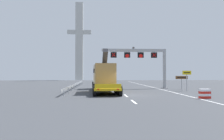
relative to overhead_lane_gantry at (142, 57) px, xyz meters
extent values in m
plane|color=#424449|center=(-3.90, -10.81, -5.11)|extent=(112.00, 112.00, 0.00)
cube|color=silver|center=(-4.17, -16.81, -5.11)|extent=(0.20, 2.60, 0.01)
cube|color=silver|center=(-4.17, -11.63, -5.11)|extent=(0.20, 2.60, 0.01)
cube|color=silver|center=(-4.17, -6.44, -5.11)|extent=(0.20, 2.60, 0.01)
cube|color=silver|center=(-4.17, -1.26, -5.11)|extent=(0.20, 2.60, 0.01)
cube|color=silver|center=(-4.17, 3.92, -5.11)|extent=(0.20, 2.60, 0.01)
cube|color=silver|center=(-4.17, 9.11, -5.11)|extent=(0.20, 2.60, 0.01)
cube|color=silver|center=(-4.17, 14.29, -5.11)|extent=(0.20, 2.60, 0.01)
cube|color=silver|center=(-4.17, 19.48, -5.11)|extent=(0.20, 2.60, 0.01)
cube|color=silver|center=(-4.17, 24.66, -5.11)|extent=(0.20, 2.60, 0.01)
cube|color=silver|center=(-4.17, 29.84, -5.11)|extent=(0.20, 2.60, 0.01)
cube|color=silver|center=(-4.17, 35.03, -5.11)|extent=(0.20, 2.60, 0.01)
cube|color=silver|center=(2.30, 1.19, -5.11)|extent=(0.20, 63.00, 0.01)
cube|color=#9EA0A5|center=(3.62, 0.00, -1.92)|extent=(0.40, 0.40, 6.37)
cube|color=slate|center=(3.62, 0.00, -5.07)|extent=(0.90, 0.90, 0.08)
cube|color=#9EA0A5|center=(-1.37, 0.00, 1.01)|extent=(10.38, 0.44, 0.44)
cube|color=#4C4C51|center=(-1.45, 0.00, 1.41)|extent=(0.28, 0.40, 0.28)
cube|color=black|center=(1.91, 0.00, 0.26)|extent=(0.96, 0.24, 0.87)
cube|color=#9EA0A5|center=(1.91, 0.00, 0.74)|extent=(0.08, 0.08, 0.16)
cube|color=red|center=(1.91, -0.13, 0.26)|extent=(0.59, 0.02, 0.59)
cube|color=red|center=(1.91, -0.13, 0.26)|extent=(0.59, 0.02, 0.59)
cube|color=black|center=(-0.27, 0.00, 0.26)|extent=(0.96, 0.24, 0.87)
cube|color=#9EA0A5|center=(-0.27, 0.00, 0.74)|extent=(0.08, 0.08, 0.16)
cone|color=red|center=(-0.27, -0.13, 0.10)|extent=(0.61, 0.02, 0.61)
cube|color=black|center=(-2.46, 0.00, 0.26)|extent=(0.96, 0.24, 0.87)
cube|color=#9EA0A5|center=(-2.46, 0.00, 0.74)|extent=(0.08, 0.08, 0.16)
cone|color=red|center=(-2.46, -0.13, 0.10)|extent=(0.61, 0.02, 0.61)
cube|color=black|center=(-4.65, 0.00, 0.26)|extent=(0.96, 0.24, 0.87)
cube|color=#9EA0A5|center=(-4.65, 0.00, 0.74)|extent=(0.08, 0.08, 0.16)
cube|color=red|center=(-4.65, -0.13, 0.26)|extent=(0.59, 0.02, 0.59)
cube|color=red|center=(-4.65, -0.13, 0.26)|extent=(0.59, 0.02, 0.59)
cube|color=yellow|center=(-6.32, -7.74, -4.38)|extent=(3.18, 10.49, 0.24)
cube|color=yellow|center=(-6.13, -13.02, -4.01)|extent=(2.66, 0.18, 0.44)
cylinder|color=black|center=(-7.50, -12.29, -4.56)|extent=(0.36, 1.11, 1.10)
cylinder|color=black|center=(-4.80, -12.19, -4.56)|extent=(0.36, 1.11, 1.10)
cylinder|color=black|center=(-7.54, -11.24, -4.56)|extent=(0.36, 1.11, 1.10)
cylinder|color=black|center=(-4.84, -11.14, -4.56)|extent=(0.36, 1.11, 1.10)
cylinder|color=black|center=(-7.58, -10.19, -4.56)|extent=(0.36, 1.11, 1.10)
cylinder|color=black|center=(-4.88, -10.09, -4.56)|extent=(0.36, 1.11, 1.10)
cylinder|color=black|center=(-7.62, -9.14, -4.56)|extent=(0.36, 1.11, 1.10)
cylinder|color=black|center=(-4.92, -9.04, -4.56)|extent=(0.36, 1.11, 1.10)
cylinder|color=black|center=(-7.66, -8.09, -4.56)|extent=(0.36, 1.11, 1.10)
cylinder|color=black|center=(-4.96, -7.99, -4.56)|extent=(0.36, 1.11, 1.10)
cube|color=silver|center=(-6.57, -0.64, -3.01)|extent=(2.69, 3.29, 3.10)
cube|color=black|center=(-6.57, -0.64, -2.31)|extent=(2.72, 3.31, 0.60)
cylinder|color=black|center=(-7.89, 0.19, -4.56)|extent=(0.38, 1.11, 1.10)
cylinder|color=black|center=(-5.32, 0.28, -4.56)|extent=(0.38, 1.11, 1.10)
cylinder|color=black|center=(-7.82, -1.81, -4.56)|extent=(0.38, 1.11, 1.10)
cylinder|color=black|center=(-5.25, -1.72, -4.56)|extent=(0.38, 1.11, 1.10)
cube|color=#9E7A47|center=(-6.33, -7.34, -2.91)|extent=(2.59, 5.80, 2.70)
cube|color=#2D2D33|center=(-6.30, -8.20, -0.96)|extent=(0.67, 2.96, 2.29)
cube|color=red|center=(-7.10, -13.09, -4.31)|extent=(0.20, 0.07, 0.12)
cube|color=red|center=(-5.14, -13.02, -4.31)|extent=(0.20, 0.07, 0.12)
cylinder|color=#9EA0A5|center=(5.01, -5.57, -3.73)|extent=(0.10, 0.10, 2.76)
cube|color=yellow|center=(5.01, -5.63, -2.62)|extent=(1.22, 0.06, 0.53)
cube|color=black|center=(5.01, -5.67, -2.62)|extent=(0.88, 0.01, 0.12)
cylinder|color=#9EA0A5|center=(5.29, -2.95, -4.11)|extent=(0.10, 0.10, 2.01)
cube|color=brown|center=(5.29, -3.01, -3.33)|extent=(1.84, 0.06, 0.45)
cube|color=black|center=(5.29, -3.05, -3.33)|extent=(1.33, 0.01, 0.12)
cube|color=red|center=(2.96, -14.71, -5.00)|extent=(1.02, 0.55, 0.23)
cube|color=white|center=(2.96, -14.71, -4.77)|extent=(1.02, 0.55, 0.22)
cube|color=red|center=(2.96, -14.71, -4.55)|extent=(1.02, 0.55, 0.23)
cube|color=white|center=(2.96, -14.71, -4.32)|extent=(1.02, 0.55, 0.23)
cube|color=#999EA3|center=(-10.82, 2.07, -4.51)|extent=(0.04, 29.75, 0.32)
cube|color=#999EA3|center=(-10.76, -11.16, -4.81)|extent=(0.10, 0.10, 0.60)
cube|color=#999EA3|center=(-10.76, -7.85, -4.81)|extent=(0.10, 0.10, 0.60)
cube|color=#999EA3|center=(-10.76, -4.55, -4.81)|extent=(0.10, 0.10, 0.60)
cube|color=#999EA3|center=(-10.76, -1.24, -4.81)|extent=(0.10, 0.10, 0.60)
cube|color=#999EA3|center=(-10.76, 2.07, -4.81)|extent=(0.10, 0.10, 0.60)
cube|color=#999EA3|center=(-10.76, 5.37, -4.81)|extent=(0.10, 0.10, 0.60)
cube|color=#999EA3|center=(-10.76, 8.68, -4.81)|extent=(0.10, 0.10, 0.60)
cube|color=#999EA3|center=(-10.76, 11.98, -4.81)|extent=(0.10, 0.10, 0.60)
cube|color=#999EA3|center=(-10.76, 15.29, -4.81)|extent=(0.10, 0.10, 0.60)
cube|color=#B7B7B2|center=(-14.29, 48.56, 9.60)|extent=(2.80, 2.00, 29.42)
cube|color=#B7B7B2|center=(-14.29, 48.56, 13.13)|extent=(9.00, 1.60, 1.40)
camera|label=1|loc=(-7.12, -34.81, -2.79)|focal=35.06mm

